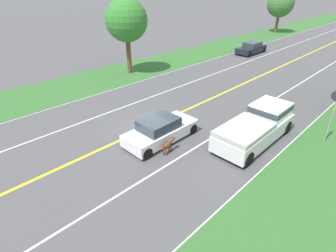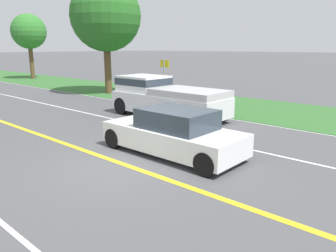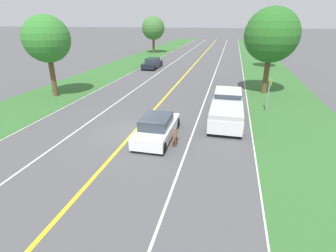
{
  "view_description": "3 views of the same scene",
  "coord_description": "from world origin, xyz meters",
  "px_view_note": "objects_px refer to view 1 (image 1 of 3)",
  "views": [
    {
      "loc": [
        10.77,
        -9.05,
        7.83
      ],
      "look_at": [
        1.98,
        -0.22,
        0.97
      ],
      "focal_mm": 28.0,
      "sensor_mm": 36.0,
      "label": 1
    },
    {
      "loc": [
        -5.5,
        -6.52,
        3.12
      ],
      "look_at": [
        1.69,
        -0.12,
        0.79
      ],
      "focal_mm": 35.0,
      "sensor_mm": 36.0,
      "label": 2
    },
    {
      "loc": [
        5.38,
        -13.61,
        6.38
      ],
      "look_at": [
        2.23,
        -0.35,
        0.79
      ],
      "focal_mm": 28.0,
      "sensor_mm": 36.0,
      "label": 3
    }
  ],
  "objects_px": {
    "pickup_truck": "(257,126)",
    "street_sign": "(333,117)",
    "ego_car": "(161,130)",
    "dog": "(168,144)",
    "roadside_tree_left_far": "(281,4)",
    "oncoming_car": "(251,48)",
    "roadside_tree_left_near": "(126,21)"
  },
  "relations": [
    {
      "from": "pickup_truck",
      "to": "street_sign",
      "type": "bearing_deg",
      "value": 42.5
    },
    {
      "from": "ego_car",
      "to": "dog",
      "type": "xyz_separation_m",
      "value": [
        1.17,
        -0.55,
        -0.13
      ]
    },
    {
      "from": "ego_car",
      "to": "roadside_tree_left_far",
      "type": "relative_size",
      "value": 0.63
    },
    {
      "from": "street_sign",
      "to": "oncoming_car",
      "type": "bearing_deg",
      "value": 130.43
    },
    {
      "from": "pickup_truck",
      "to": "roadside_tree_left_far",
      "type": "xyz_separation_m",
      "value": [
        -15.39,
        35.44,
        3.76
      ]
    },
    {
      "from": "oncoming_car",
      "to": "street_sign",
      "type": "bearing_deg",
      "value": 130.43
    },
    {
      "from": "oncoming_car",
      "to": "roadside_tree_left_far",
      "type": "height_order",
      "value": "roadside_tree_left_far"
    },
    {
      "from": "roadside_tree_left_far",
      "to": "street_sign",
      "type": "xyz_separation_m",
      "value": [
        18.23,
        -32.84,
        -3.13
      ]
    },
    {
      "from": "pickup_truck",
      "to": "roadside_tree_left_far",
      "type": "height_order",
      "value": "roadside_tree_left_far"
    },
    {
      "from": "roadside_tree_left_near",
      "to": "pickup_truck",
      "type": "bearing_deg",
      "value": -10.46
    },
    {
      "from": "dog",
      "to": "street_sign",
      "type": "relative_size",
      "value": 0.46
    },
    {
      "from": "ego_car",
      "to": "pickup_truck",
      "type": "height_order",
      "value": "pickup_truck"
    },
    {
      "from": "pickup_truck",
      "to": "dog",
      "type": "bearing_deg",
      "value": -121.02
    },
    {
      "from": "dog",
      "to": "pickup_truck",
      "type": "xyz_separation_m",
      "value": [
        2.6,
        4.32,
        0.42
      ]
    },
    {
      "from": "dog",
      "to": "street_sign",
      "type": "distance_m",
      "value": 8.87
    },
    {
      "from": "ego_car",
      "to": "oncoming_car",
      "type": "relative_size",
      "value": 0.97
    },
    {
      "from": "dog",
      "to": "oncoming_car",
      "type": "xyz_separation_m",
      "value": [
        -8.04,
        22.75,
        0.14
      ]
    },
    {
      "from": "ego_car",
      "to": "roadside_tree_left_near",
      "type": "height_order",
      "value": "roadside_tree_left_near"
    },
    {
      "from": "roadside_tree_left_near",
      "to": "roadside_tree_left_far",
      "type": "distance_m",
      "value": 32.69
    },
    {
      "from": "roadside_tree_left_near",
      "to": "street_sign",
      "type": "bearing_deg",
      "value": -0.48
    },
    {
      "from": "pickup_truck",
      "to": "street_sign",
      "type": "height_order",
      "value": "street_sign"
    },
    {
      "from": "ego_car",
      "to": "roadside_tree_left_far",
      "type": "distance_m",
      "value": 41.1
    },
    {
      "from": "roadside_tree_left_near",
      "to": "dog",
      "type": "bearing_deg",
      "value": -29.84
    },
    {
      "from": "ego_car",
      "to": "oncoming_car",
      "type": "distance_m",
      "value": 23.24
    },
    {
      "from": "dog",
      "to": "pickup_truck",
      "type": "height_order",
      "value": "pickup_truck"
    },
    {
      "from": "street_sign",
      "to": "roadside_tree_left_near",
      "type": "bearing_deg",
      "value": 179.52
    },
    {
      "from": "ego_car",
      "to": "street_sign",
      "type": "relative_size",
      "value": 1.77
    },
    {
      "from": "ego_car",
      "to": "street_sign",
      "type": "height_order",
      "value": "street_sign"
    },
    {
      "from": "ego_car",
      "to": "roadside_tree_left_near",
      "type": "xyz_separation_m",
      "value": [
        -11.17,
        6.53,
        4.18
      ]
    },
    {
      "from": "oncoming_car",
      "to": "street_sign",
      "type": "relative_size",
      "value": 1.82
    },
    {
      "from": "pickup_truck",
      "to": "oncoming_car",
      "type": "distance_m",
      "value": 21.28
    },
    {
      "from": "pickup_truck",
      "to": "oncoming_car",
      "type": "relative_size",
      "value": 1.23
    }
  ]
}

